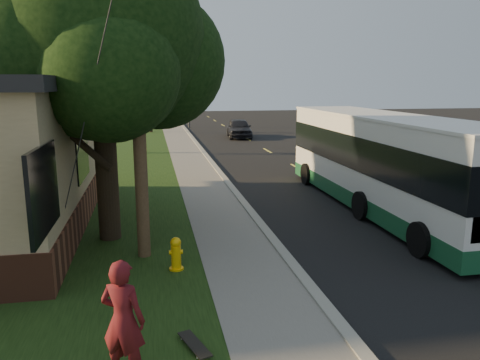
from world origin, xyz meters
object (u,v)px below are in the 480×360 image
transit_bus (385,160)px  skateboarder (123,320)px  leafy_tree (101,39)px  traffic_signal (188,93)px  skateboard_main (195,345)px  bare_tree_far (150,109)px  fire_hydrant (176,254)px  utility_pole (136,59)px  bare_tree_near (142,117)px  distant_car (239,128)px

transit_bus → skateboarder: 11.10m
leafy_tree → skateboarder: leafy_tree is taller
traffic_signal → skateboard_main: size_ratio=6.22×
bare_tree_far → traffic_signal: bearing=48.8°
fire_hydrant → utility_pole: utility_pole is taller
bare_tree_near → skateboarder: size_ratio=2.47×
bare_tree_near → traffic_signal: size_ratio=0.78×
skateboarder → distant_car: (7.09, 29.01, -0.22)m
fire_hydrant → bare_tree_far: bearing=90.8°
skateboarder → bare_tree_near: bearing=-65.3°
fire_hydrant → bare_tree_near: bearing=92.9°
utility_pole → skateboarder: bearing=-92.5°
fire_hydrant → skateboarder: skateboarder is taller
bare_tree_near → transit_bus: bare_tree_near is taller
utility_pole → leafy_tree: 1.94m
traffic_signal → transit_bus: traffic_signal is taller
skateboarder → skateboard_main: skateboarder is taller
skateboard_main → distant_car: size_ratio=0.21×
utility_pole → transit_bus: 8.78m
utility_pole → bare_tree_near: 17.19m
traffic_signal → utility_pole: bearing=-96.6°
bare_tree_far → transit_bus: 27.03m
leafy_tree → fire_hydrant: bearing=-59.3°
utility_pole → skateboard_main: utility_pole is taller
utility_pole → leafy_tree: utility_pole is taller
fire_hydrant → transit_bus: bearing=29.8°
utility_pole → skateboarder: size_ratio=5.20×
fire_hydrant → transit_bus: 8.15m
fire_hydrant → leafy_tree: (-1.57, 2.65, 4.73)m
traffic_signal → skateboarder: traffic_signal is taller
bare_tree_near → transit_bus: (7.89, -14.00, -0.50)m
bare_tree_near → skateboard_main: size_ratio=4.87×
utility_pole → traffic_signal: bearing=83.4°
bare_tree_far → transit_bus: bearing=-74.1°
distant_car → fire_hydrant: bearing=-98.5°
distant_car → traffic_signal: bearing=114.7°
bare_tree_far → traffic_signal: traffic_signal is taller
utility_pole → distant_car: (6.89, 24.25, -3.91)m
bare_tree_far → transit_bus: size_ratio=0.35×
traffic_signal → bare_tree_near: bearing=-104.0°
traffic_signal → skateboard_main: bearing=-94.6°
bare_tree_near → skateboarder: 21.80m
bare_tree_far → distant_car: (6.58, -4.76, -1.28)m
fire_hydrant → skateboard_main: fire_hydrant is taller
traffic_signal → leafy_tree: bearing=-98.5°
skateboard_main → skateboarder: bearing=-151.2°
leafy_tree → skateboarder: bearing=-84.1°
utility_pole → distant_car: utility_pole is taller
skateboarder → distant_car: 29.86m
fire_hydrant → utility_pole: (-0.71, 0.99, 4.20)m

